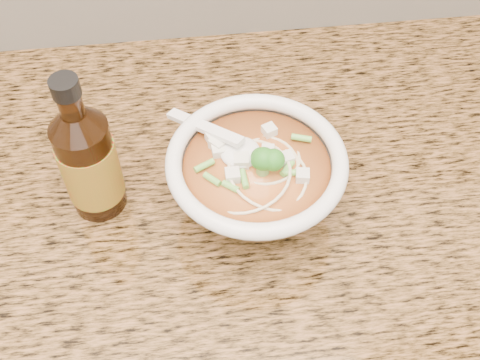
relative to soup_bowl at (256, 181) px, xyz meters
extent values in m
cube|color=black|center=(-0.13, 0.04, -0.52)|extent=(4.00, 0.65, 0.86)
cube|color=brown|center=(-0.13, 0.04, -0.07)|extent=(4.00, 0.68, 0.04)
cylinder|color=white|center=(0.00, 0.00, -0.05)|extent=(0.09, 0.09, 0.01)
torus|color=white|center=(0.00, 0.00, 0.04)|extent=(0.22, 0.22, 0.02)
torus|color=beige|center=(-0.01, 0.02, 0.03)|extent=(0.12, 0.12, 0.00)
torus|color=beige|center=(-0.01, 0.01, 0.03)|extent=(0.11, 0.11, 0.00)
torus|color=beige|center=(0.00, -0.02, 0.03)|extent=(0.14, 0.14, 0.00)
torus|color=beige|center=(-0.02, -0.01, 0.03)|extent=(0.09, 0.09, 0.00)
torus|color=beige|center=(-0.01, -0.01, 0.02)|extent=(0.13, 0.13, 0.00)
torus|color=beige|center=(0.00, -0.02, 0.02)|extent=(0.13, 0.13, 0.00)
cube|color=silver|center=(0.07, -0.01, 0.04)|extent=(0.02, 0.02, 0.02)
cube|color=silver|center=(-0.02, 0.00, 0.04)|extent=(0.02, 0.02, 0.02)
cube|color=silver|center=(0.02, -0.01, 0.04)|extent=(0.02, 0.02, 0.02)
cube|color=silver|center=(-0.06, -0.02, 0.04)|extent=(0.03, 0.03, 0.02)
cube|color=silver|center=(0.01, 0.02, 0.04)|extent=(0.03, 0.03, 0.02)
cube|color=silver|center=(-0.02, -0.05, 0.04)|extent=(0.02, 0.02, 0.02)
cube|color=silver|center=(0.05, -0.01, 0.04)|extent=(0.02, 0.02, 0.02)
cube|color=silver|center=(0.01, 0.03, 0.04)|extent=(0.02, 0.02, 0.02)
cube|color=silver|center=(-0.02, 0.00, 0.04)|extent=(0.03, 0.03, 0.02)
ellipsoid|color=#196014|center=(0.01, -0.01, 0.05)|extent=(0.04, 0.04, 0.04)
cylinder|color=#6FBF49|center=(-0.06, 0.01, 0.04)|extent=(0.02, 0.02, 0.01)
cylinder|color=#6FBF49|center=(0.03, 0.02, 0.04)|extent=(0.02, 0.02, 0.01)
cylinder|color=#6FBF49|center=(0.02, -0.03, 0.04)|extent=(0.01, 0.02, 0.01)
cylinder|color=#6FBF49|center=(0.06, -0.02, 0.04)|extent=(0.01, 0.02, 0.01)
cylinder|color=#6FBF49|center=(-0.03, 0.01, 0.04)|extent=(0.02, 0.02, 0.01)
cylinder|color=#6FBF49|center=(0.00, -0.05, 0.04)|extent=(0.01, 0.02, 0.01)
cylinder|color=#6FBF49|center=(-0.03, -0.02, 0.04)|extent=(0.01, 0.02, 0.01)
ellipsoid|color=white|center=(-0.02, 0.02, 0.04)|extent=(0.05, 0.05, 0.02)
cube|color=white|center=(-0.06, 0.06, 0.04)|extent=(0.09, 0.09, 0.03)
cylinder|color=#321806|center=(-0.20, 0.03, 0.02)|extent=(0.09, 0.09, 0.14)
cylinder|color=#321806|center=(-0.20, 0.03, 0.13)|extent=(0.04, 0.04, 0.03)
cylinder|color=black|center=(-0.20, 0.03, 0.15)|extent=(0.04, 0.04, 0.02)
cylinder|color=red|center=(-0.20, 0.03, 0.02)|extent=(0.09, 0.09, 0.09)
camera|label=1|loc=(-0.07, -0.44, 0.59)|focal=45.00mm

